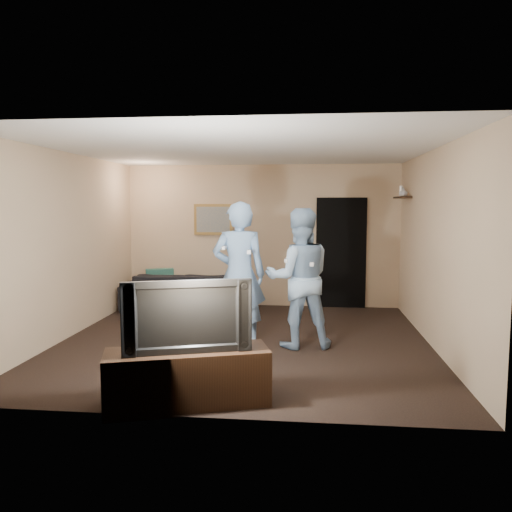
# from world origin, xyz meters

# --- Properties ---
(ground) EXTENTS (5.00, 5.00, 0.00)m
(ground) POSITION_xyz_m (0.00, 0.00, 0.00)
(ground) COLOR black
(ground) RESTS_ON ground
(ceiling) EXTENTS (5.00, 5.00, 0.04)m
(ceiling) POSITION_xyz_m (0.00, 0.00, 2.60)
(ceiling) COLOR silver
(ceiling) RESTS_ON wall_back
(wall_back) EXTENTS (5.00, 0.04, 2.60)m
(wall_back) POSITION_xyz_m (0.00, 2.50, 1.30)
(wall_back) COLOR tan
(wall_back) RESTS_ON ground
(wall_front) EXTENTS (5.00, 0.04, 2.60)m
(wall_front) POSITION_xyz_m (0.00, -2.50, 1.30)
(wall_front) COLOR tan
(wall_front) RESTS_ON ground
(wall_left) EXTENTS (0.04, 5.00, 2.60)m
(wall_left) POSITION_xyz_m (-2.50, 0.00, 1.30)
(wall_left) COLOR tan
(wall_left) RESTS_ON ground
(wall_right) EXTENTS (0.04, 5.00, 2.60)m
(wall_right) POSITION_xyz_m (2.50, 0.00, 1.30)
(wall_right) COLOR tan
(wall_right) RESTS_ON ground
(sofa) EXTENTS (2.30, 1.00, 0.66)m
(sofa) POSITION_xyz_m (-1.29, 1.99, 0.33)
(sofa) COLOR black
(sofa) RESTS_ON ground
(throw_pillow) EXTENTS (0.51, 0.33, 0.49)m
(throw_pillow) POSITION_xyz_m (-1.79, 1.99, 0.48)
(throw_pillow) COLOR #184A41
(throw_pillow) RESTS_ON sofa
(painting_frame) EXTENTS (0.72, 0.05, 0.57)m
(painting_frame) POSITION_xyz_m (-0.90, 2.48, 1.60)
(painting_frame) COLOR olive
(painting_frame) RESTS_ON wall_back
(painting_canvas) EXTENTS (0.62, 0.01, 0.47)m
(painting_canvas) POSITION_xyz_m (-0.90, 2.45, 1.60)
(painting_canvas) COLOR slate
(painting_canvas) RESTS_ON painting_frame
(doorway) EXTENTS (0.90, 0.06, 2.00)m
(doorway) POSITION_xyz_m (1.45, 2.47, 1.00)
(doorway) COLOR black
(doorway) RESTS_ON ground
(light_switch) EXTENTS (0.08, 0.02, 0.12)m
(light_switch) POSITION_xyz_m (0.85, 2.48, 1.30)
(light_switch) COLOR silver
(light_switch) RESTS_ON wall_back
(wall_shelf) EXTENTS (0.20, 0.60, 0.03)m
(wall_shelf) POSITION_xyz_m (2.39, 1.80, 1.99)
(wall_shelf) COLOR black
(wall_shelf) RESTS_ON wall_right
(shelf_vase) EXTENTS (0.17, 0.17, 0.14)m
(shelf_vase) POSITION_xyz_m (2.39, 1.73, 2.08)
(shelf_vase) COLOR silver
(shelf_vase) RESTS_ON wall_shelf
(shelf_figurine) EXTENTS (0.06, 0.06, 0.18)m
(shelf_figurine) POSITION_xyz_m (2.39, 1.93, 2.09)
(shelf_figurine) COLOR silver
(shelf_figurine) RESTS_ON wall_shelf
(tv_console) EXTENTS (1.59, 0.92, 0.54)m
(tv_console) POSITION_xyz_m (-0.25, -2.22, 0.25)
(tv_console) COLOR black
(tv_console) RESTS_ON ground
(television) EXTENTS (1.16, 0.50, 0.67)m
(television) POSITION_xyz_m (-0.25, -2.22, 0.86)
(television) COLOR black
(television) RESTS_ON tv_console
(wii_player_left) EXTENTS (0.74, 0.55, 1.91)m
(wii_player_left) POSITION_xyz_m (-0.04, -0.23, 0.96)
(wii_player_left) COLOR #759CCB
(wii_player_left) RESTS_ON ground
(wii_player_right) EXTENTS (1.00, 0.84, 1.83)m
(wii_player_right) POSITION_xyz_m (0.75, -0.18, 0.91)
(wii_player_right) COLOR #8BABCB
(wii_player_right) RESTS_ON ground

